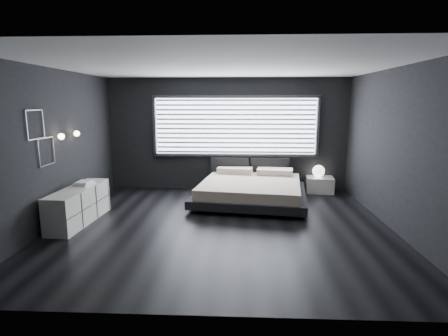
{
  "coord_description": "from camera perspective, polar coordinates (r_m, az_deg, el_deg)",
  "views": [
    {
      "loc": [
        0.31,
        -6.04,
        2.21
      ],
      "look_at": [
        0.0,
        0.85,
        0.9
      ],
      "focal_mm": 28.0,
      "sensor_mm": 36.0,
      "label": 1
    }
  ],
  "objects": [
    {
      "name": "wall_art_upper",
      "position": [
        6.41,
        -28.43,
        6.25
      ],
      "size": [
        0.01,
        0.48,
        0.48
      ],
      "color": "#47474C",
      "rests_on": "ground"
    },
    {
      "name": "headboard",
      "position": [
        8.84,
        4.21,
        0.02
      ],
      "size": [
        1.96,
        0.16,
        0.52
      ],
      "color": "black",
      "rests_on": "ground"
    },
    {
      "name": "window",
      "position": [
        8.76,
        1.87,
        6.81
      ],
      "size": [
        4.14,
        0.09,
        1.52
      ],
      "color": "white",
      "rests_on": "ground"
    },
    {
      "name": "dresser",
      "position": [
        7.03,
        -22.58,
        -5.63
      ],
      "size": [
        0.56,
        1.67,
        0.66
      ],
      "color": "silver",
      "rests_on": "ground"
    },
    {
      "name": "bed",
      "position": [
        7.88,
        4.43,
        -3.42
      ],
      "size": [
        2.68,
        2.59,
        0.62
      ],
      "color": "black",
      "rests_on": "ground"
    },
    {
      "name": "wall_art_lower",
      "position": [
        6.67,
        -26.98,
        2.43
      ],
      "size": [
        0.01,
        0.48,
        0.48
      ],
      "color": "#47474C",
      "rests_on": "ground"
    },
    {
      "name": "room",
      "position": [
        6.11,
        -0.36,
        3.13
      ],
      "size": [
        6.04,
        6.0,
        2.8
      ],
      "color": "black",
      "rests_on": "ground"
    },
    {
      "name": "sconce_far",
      "position": [
        7.44,
        -22.94,
        5.2
      ],
      "size": [
        0.18,
        0.11,
        0.11
      ],
      "color": "silver",
      "rests_on": "ground"
    },
    {
      "name": "book_stack",
      "position": [
        7.15,
        -21.91,
        -2.29
      ],
      "size": [
        0.31,
        0.39,
        0.07
      ],
      "color": "silver",
      "rests_on": "dresser"
    },
    {
      "name": "nightstand",
      "position": [
        9.0,
        15.32,
        -2.61
      ],
      "size": [
        0.71,
        0.61,
        0.38
      ],
      "primitive_type": "cube",
      "rotation": [
        0.0,
        0.0,
        -0.11
      ],
      "color": "silver",
      "rests_on": "ground"
    },
    {
      "name": "orb_lamp",
      "position": [
        8.94,
        15.18,
        -0.48
      ],
      "size": [
        0.3,
        0.3,
        0.3
      ],
      "primitive_type": "sphere",
      "color": "white",
      "rests_on": "nightstand"
    },
    {
      "name": "sconce_near",
      "position": [
        6.91,
        -25.06,
        4.68
      ],
      "size": [
        0.18,
        0.11,
        0.11
      ],
      "color": "silver",
      "rests_on": "ground"
    }
  ]
}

